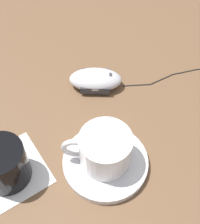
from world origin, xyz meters
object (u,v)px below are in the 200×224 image
at_px(saucer, 105,162).
at_px(coffee_cup, 104,149).
at_px(computer_mouse, 96,80).
at_px(drinking_glass, 4,164).

height_order(saucer, coffee_cup, coffee_cup).
bearing_deg(computer_mouse, saucer, -108.62).
bearing_deg(drinking_glass, coffee_cup, -16.07).
distance_m(saucer, computer_mouse, 0.19).
xyz_separation_m(computer_mouse, drinking_glass, (-0.22, -0.13, 0.02)).
distance_m(saucer, coffee_cup, 0.04).
bearing_deg(computer_mouse, coffee_cup, -109.37).
relative_size(saucer, coffee_cup, 1.32).
relative_size(coffee_cup, computer_mouse, 0.91).
bearing_deg(coffee_cup, computer_mouse, 70.63).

